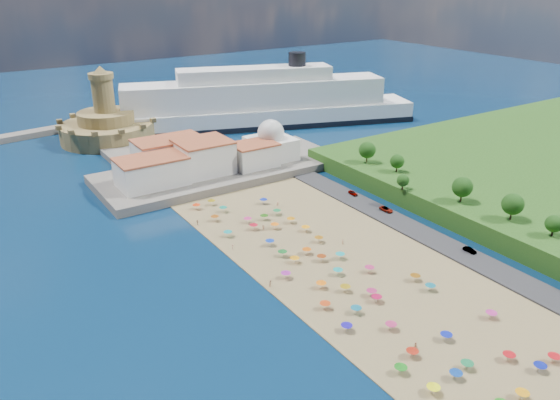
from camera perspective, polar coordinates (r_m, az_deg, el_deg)
ground at (r=140.72m, az=4.25°, el=-6.69°), size 700.00×700.00×0.00m
terrace at (r=201.49m, az=-6.07°, el=3.13°), size 90.00×36.00×3.00m
jetty at (r=224.59m, az=-15.24°, el=4.46°), size 18.00×70.00×2.40m
waterfront_buildings at (r=194.76m, az=-9.64°, el=4.20°), size 57.00×29.00×11.00m
domed_building at (r=206.83m, az=-0.96°, el=5.97°), size 16.00×16.00×15.00m
fortress at (r=250.76m, az=-17.62°, el=7.40°), size 40.00×40.00×32.40m
cruise_ship at (r=262.88m, az=-2.59°, el=9.88°), size 153.37×72.26×33.75m
beach_parasols at (r=131.57m, az=6.68°, el=-7.99°), size 32.31×118.07×2.20m
beachgoers at (r=141.96m, az=0.80°, el=-5.82°), size 28.78×96.51×1.87m
parked_cars at (r=169.55m, az=11.58°, el=-1.22°), size 2.39×51.13×1.30m
hillside_trees at (r=165.12m, az=19.84°, el=0.52°), size 14.35×104.15×7.72m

